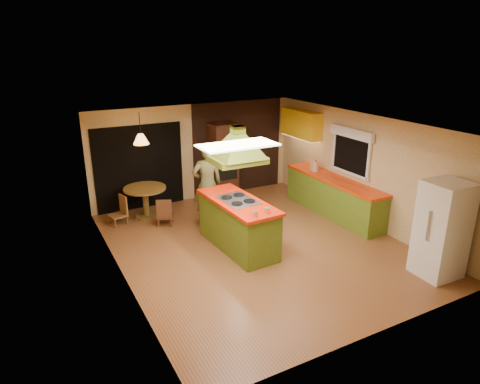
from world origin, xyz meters
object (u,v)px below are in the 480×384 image
man (207,185)px  refrigerator (442,230)px  wall_oven (223,161)px  dining_table (145,196)px  kitchen_island (238,224)px  canister_large (315,167)px

man → refrigerator: (2.70, -4.01, -0.08)m
wall_oven → dining_table: 2.31m
kitchen_island → refrigerator: bearing=-47.5°
kitchen_island → refrigerator: 3.75m
kitchen_island → dining_table: 2.73m
refrigerator → canister_large: 3.80m
refrigerator → wall_oven: size_ratio=0.87×
man → canister_large: bearing=-178.0°
wall_oven → man: bearing=-130.1°
refrigerator → dining_table: bearing=129.0°
man → refrigerator: 4.84m
man → dining_table: (-1.13, 1.08, -0.43)m
kitchen_island → man: man is taller
dining_table → kitchen_island: bearing=-64.4°
man → kitchen_island: bearing=98.4°
kitchen_island → wall_oven: size_ratio=1.04×
kitchen_island → canister_large: bearing=19.7°
man → wall_oven: wall_oven is taller
dining_table → canister_large: bearing=-18.0°
dining_table → canister_large: size_ratio=4.08×
man → dining_table: size_ratio=1.92×
dining_table → canister_large: canister_large is taller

